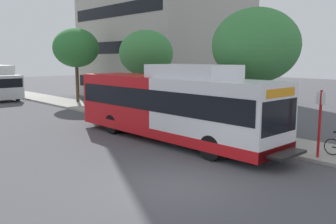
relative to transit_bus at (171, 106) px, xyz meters
The scene contains 8 objects.
ground_plane 5.56m from the transit_bus, 139.95° to the left, with size 120.00×120.00×0.00m, color #4C4C51.
sidewalk_curb 3.65m from the transit_bus, 25.49° to the left, with size 3.00×56.00×0.14m, color #A8A399.
transit_bus is the anchor object (origin of this frame).
bus_stop_sign_pole 6.60m from the transit_bus, 73.67° to the right, with size 0.10×0.36×2.60m.
street_tree_near_stop 5.27m from the transit_bus, 25.63° to the right, with size 4.36×4.36×6.27m.
street_tree_mid_block 8.41m from the transit_bus, 59.07° to the left, with size 3.68×3.68×5.69m.
street_tree_far_block 16.92m from the transit_bus, 76.47° to the left, with size 3.93×3.93×6.34m.
lattice_comm_tower 36.38m from the transit_bus, 61.78° to the left, with size 1.10×1.10×23.97m.
Camera 1 is at (-7.44, -7.70, 3.93)m, focal length 38.28 mm.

